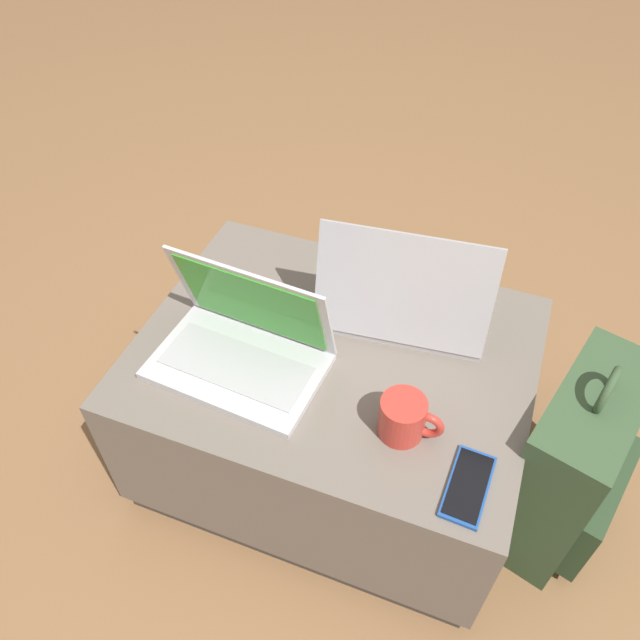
# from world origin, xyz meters

# --- Properties ---
(ground_plane) EXTENTS (14.00, 14.00, 0.00)m
(ground_plane) POSITION_xyz_m (0.00, 0.00, 0.00)
(ground_plane) COLOR olive
(ottoman) EXTENTS (0.84, 0.65, 0.41)m
(ottoman) POSITION_xyz_m (0.00, 0.00, 0.21)
(ottoman) COLOR #3D3832
(ottoman) RESTS_ON ground_plane
(laptop_near) EXTENTS (0.36, 0.25, 0.23)m
(laptop_near) POSITION_xyz_m (-0.17, -0.09, 0.46)
(laptop_near) COLOR silver
(laptop_near) RESTS_ON ottoman
(laptop_far) EXTENTS (0.39, 0.29, 0.26)m
(laptop_far) POSITION_xyz_m (0.11, 0.15, 0.46)
(laptop_far) COLOR #B7B7BC
(laptop_far) RESTS_ON ottoman
(cell_phone) EXTENTS (0.08, 0.15, 0.01)m
(cell_phone) POSITION_xyz_m (0.33, -0.22, 0.41)
(cell_phone) COLOR #1E4C9E
(cell_phone) RESTS_ON ottoman
(backpack) EXTENTS (0.28, 0.38, 0.54)m
(backpack) POSITION_xyz_m (0.54, 0.02, 0.22)
(backpack) COLOR #385133
(backpack) RESTS_ON ground_plane
(coffee_mug) EXTENTS (0.12, 0.09, 0.09)m
(coffee_mug) POSITION_xyz_m (0.19, -0.15, 0.45)
(coffee_mug) COLOR red
(coffee_mug) RESTS_ON ottoman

